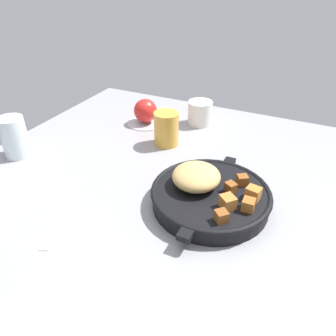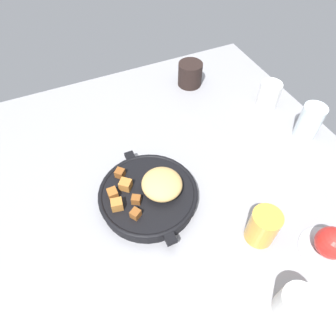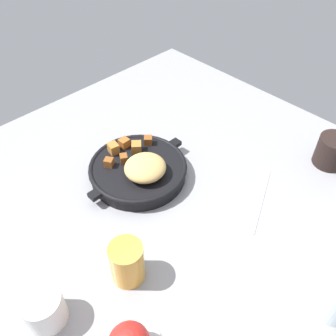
% 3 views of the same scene
% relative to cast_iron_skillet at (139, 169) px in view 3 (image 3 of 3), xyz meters
% --- Properties ---
extents(ground_plane, '(1.06, 1.03, 0.02)m').
position_rel_cast_iron_skillet_xyz_m(ground_plane, '(-0.02, 0.08, -0.04)').
color(ground_plane, gray).
extents(cast_iron_skillet, '(0.29, 0.24, 0.08)m').
position_rel_cast_iron_skillet_xyz_m(cast_iron_skillet, '(0.00, 0.00, 0.00)').
color(cast_iron_skillet, black).
rests_on(cast_iron_skillet, ground_plane).
extents(butter_knife, '(0.19, 0.10, 0.00)m').
position_rel_cast_iron_skillet_xyz_m(butter_knife, '(-0.15, 0.26, -0.02)').
color(butter_knife, silver).
rests_on(butter_knife, ground_plane).
extents(juice_glass_amber, '(0.07, 0.07, 0.09)m').
position_rel_cast_iron_skillet_xyz_m(juice_glass_amber, '(0.19, 0.19, 0.02)').
color(juice_glass_amber, gold).
rests_on(juice_glass_amber, ground_plane).
extents(ceramic_mug_white, '(0.07, 0.07, 0.07)m').
position_rel_cast_iron_skillet_xyz_m(ceramic_mug_white, '(0.35, 0.16, 0.01)').
color(ceramic_mug_white, silver).
rests_on(ceramic_mug_white, ground_plane).
extents(coffee_mug_dark, '(0.08, 0.08, 0.08)m').
position_rel_cast_iron_skillet_xyz_m(coffee_mug_dark, '(-0.39, 0.31, 0.01)').
color(coffee_mug_dark, black).
rests_on(coffee_mug_dark, ground_plane).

